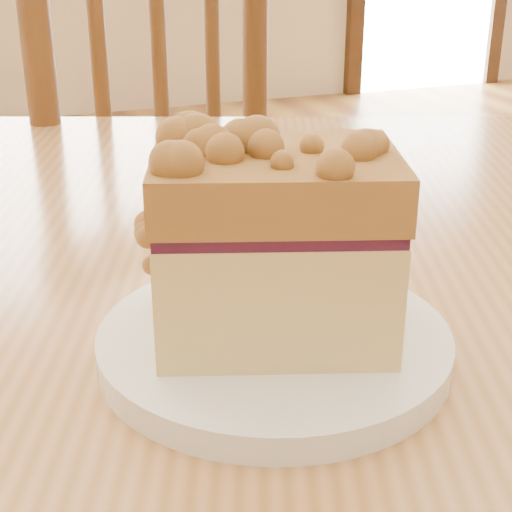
{
  "coord_description": "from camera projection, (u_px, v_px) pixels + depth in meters",
  "views": [
    {
      "loc": [
        -0.41,
        -0.27,
        0.99
      ],
      "look_at": [
        -0.26,
        0.13,
        0.8
      ],
      "focal_mm": 55.0,
      "sensor_mm": 36.0,
      "label": 1
    }
  ],
  "objects": [
    {
      "name": "cake_slice",
      "position": [
        274.0,
        235.0,
        0.43
      ],
      "size": [
        0.16,
        0.13,
        0.12
      ],
      "rotation": [
        0.0,
        0.0,
        -0.33
      ],
      "color": "#D5BE78",
      "rests_on": "plate"
    },
    {
      "name": "plate",
      "position": [
        274.0,
        344.0,
        0.46
      ],
      "size": [
        0.21,
        0.21,
        0.02
      ],
      "color": "white",
      "rests_on": "cafe_table_main"
    },
    {
      "name": "cafe_chair_main",
      "position": [
        110.0,
        235.0,
        1.3
      ],
      "size": [
        0.59,
        0.59,
        1.0
      ],
      "rotation": [
        0.0,
        0.0,
        3.55
      ],
      "color": "#573318",
      "rests_on": "ground"
    },
    {
      "name": "cafe_table_main",
      "position": [
        358.0,
        342.0,
        0.66
      ],
      "size": [
        1.48,
        1.23,
        0.75
      ],
      "rotation": [
        0.0,
        0.0,
        -0.36
      ],
      "color": "#BC8349",
      "rests_on": "ground"
    }
  ]
}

